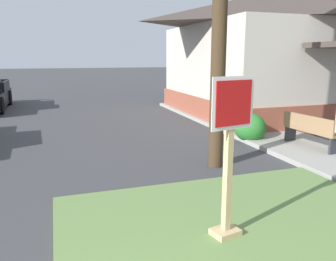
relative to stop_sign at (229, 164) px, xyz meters
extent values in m
cube|color=#9E9B93|center=(4.15, 3.73, -1.02)|extent=(2.20, 18.40, 0.12)
cube|color=tan|center=(0.00, 0.01, 0.03)|extent=(0.11, 0.11, 2.08)
cube|color=tan|center=(0.00, 0.01, -0.96)|extent=(0.41, 0.35, 0.08)
cube|color=white|center=(0.01, -0.04, 0.80)|extent=(0.65, 0.15, 0.66)
cube|color=red|center=(0.01, -0.05, 0.80)|extent=(0.55, 0.13, 0.56)
cylinder|color=black|center=(-1.75, 1.32, -1.08)|extent=(0.70, 0.70, 0.02)
cube|color=black|center=(-4.34, 14.88, -0.02)|extent=(0.10, 2.20, 0.44)
cylinder|color=black|center=(-4.35, 12.39, -0.70)|extent=(0.26, 0.76, 0.76)
cylinder|color=black|center=(-4.35, 15.54, -0.70)|extent=(0.26, 0.76, 0.76)
cube|color=#93704C|center=(4.26, 3.32, -0.52)|extent=(0.54, 1.70, 0.06)
cube|color=#93704C|center=(4.09, 3.30, -0.30)|extent=(0.19, 1.67, 0.38)
cube|color=#2D2D33|center=(4.33, 2.57, -0.76)|extent=(0.36, 0.09, 0.41)
cube|color=#2D2D33|center=(4.20, 4.07, -0.76)|extent=(0.36, 0.09, 0.41)
cube|color=brown|center=(7.78, 8.89, -0.63)|extent=(9.17, 7.45, 0.90)
cube|color=beige|center=(7.78, 8.89, 1.23)|extent=(8.98, 7.30, 2.82)
pyramid|color=#423833|center=(7.78, 8.89, 3.45)|extent=(9.62, 7.82, 1.63)
ellipsoid|color=#29752A|center=(3.29, 4.74, -0.67)|extent=(0.92, 0.92, 0.84)
camera|label=1|loc=(-2.08, -3.72, 1.35)|focal=36.28mm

